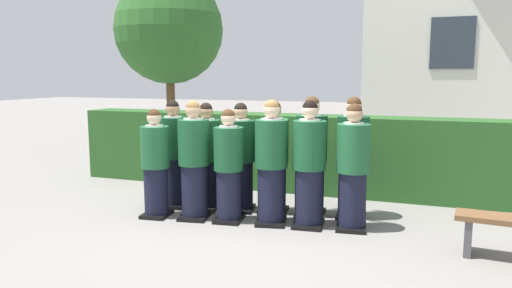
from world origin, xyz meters
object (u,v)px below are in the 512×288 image
Objects in this scene: student_front_row_0 at (155,166)px; student_front_row_1 at (194,163)px; student_front_row_4 at (309,167)px; student_rear_row_0 at (174,156)px; student_front_row_2 at (229,168)px; student_rear_row_1 at (207,159)px; student_rear_row_5 at (352,160)px; student_rear_row_3 at (274,160)px; student_rear_row_4 at (311,159)px; student_rear_row_2 at (241,160)px; student_front_row_5 at (353,170)px; student_front_row_3 at (271,165)px.

student_front_row_1 is at bearing 10.56° from student_front_row_0.
student_rear_row_0 is at bearing 172.80° from student_front_row_4.
student_rear_row_1 reaches higher than student_front_row_2.
student_front_row_1 is 2.23m from student_rear_row_5.
student_rear_row_5 reaches higher than student_front_row_2.
student_front_row_2 is 0.77m from student_rear_row_3.
student_front_row_2 is at bearing -172.22° from student_front_row_4.
student_front_row_1 is 1.66m from student_rear_row_4.
student_rear_row_2 is at bearing 8.73° from student_rear_row_1.
student_front_row_4 is 1.05× the size of student_rear_row_2.
student_rear_row_4 reaches higher than student_rear_row_0.
student_rear_row_5 is at bearing 21.02° from student_front_row_1.
student_front_row_5 is 1.03× the size of student_rear_row_1.
student_front_row_1 is 1.61m from student_front_row_4.
student_rear_row_2 reaches higher than student_front_row_2.
student_rear_row_4 is (0.41, 0.58, 0.01)m from student_front_row_3.
student_rear_row_2 reaches higher than student_rear_row_1.
student_rear_row_1 is 0.98× the size of student_rear_row_3.
student_front_row_1 is at bearing -154.69° from student_rear_row_4.
student_rear_row_4 is (2.08, 0.25, 0.04)m from student_rear_row_0.
student_front_row_2 is 0.92× the size of student_front_row_3.
student_rear_row_1 is 1.00× the size of student_rear_row_2.
student_front_row_1 reaches higher than student_rear_row_0.
student_front_row_4 is at bearing -36.28° from student_rear_row_3.
student_front_row_5 is at bearing -34.42° from student_rear_row_4.
student_front_row_5 is at bearing 7.72° from student_front_row_2.
student_front_row_4 is at bearing -7.20° from student_rear_row_0.
student_rear_row_5 is (1.12, 0.14, 0.03)m from student_rear_row_3.
student_rear_row_4 reaches higher than student_rear_row_3.
student_rear_row_4 is 1.00× the size of student_rear_row_5.
student_rear_row_4 reaches higher than student_rear_row_1.
student_front_row_0 is 0.99× the size of student_front_row_2.
student_rear_row_5 is (2.12, 0.29, 0.05)m from student_rear_row_1.
student_front_row_5 is 0.54m from student_rear_row_5.
student_front_row_3 is 0.51m from student_front_row_4.
student_front_row_2 is at bearing 4.15° from student_front_row_1.
student_rear_row_2 is (-0.04, 0.55, 0.03)m from student_front_row_2.
student_rear_row_2 is (0.52, 0.08, 0.00)m from student_rear_row_1.
student_rear_row_3 is at bearing 34.27° from student_front_row_1.
student_front_row_5 is 1.26m from student_rear_row_3.
student_front_row_3 is 1.70m from student_rear_row_0.
student_front_row_1 is 0.97× the size of student_rear_row_5.
student_front_row_5 is 1.00× the size of student_rear_row_3.
student_front_row_2 is at bearing -154.11° from student_rear_row_5.
student_front_row_1 is 0.51m from student_front_row_2.
student_front_row_4 reaches higher than student_rear_row_2.
student_rear_row_4 is (-0.10, 0.53, 0.01)m from student_front_row_4.
student_front_row_5 is 2.75m from student_rear_row_0.
student_rear_row_0 is at bearing 175.82° from student_front_row_5.
student_front_row_5 is at bearing -4.18° from student_rear_row_0.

